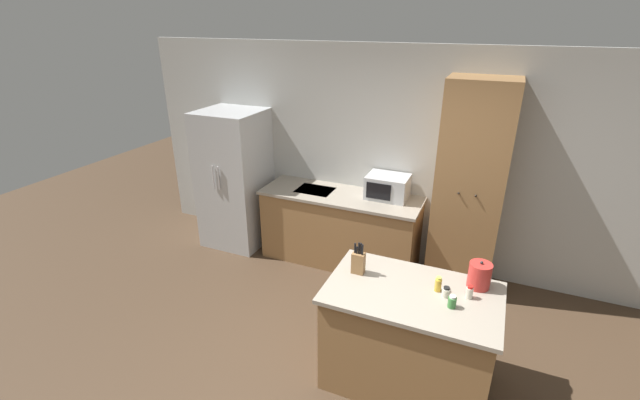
# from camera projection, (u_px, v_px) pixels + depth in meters

# --- Properties ---
(ground_plane) EXTENTS (14.00, 14.00, 0.00)m
(ground_plane) POSITION_uv_depth(u_px,v_px,m) (345.00, 395.00, 3.50)
(ground_plane) COLOR #423021
(wall_back) EXTENTS (7.20, 0.06, 2.60)m
(wall_back) POSITION_uv_depth(u_px,v_px,m) (418.00, 162.00, 4.95)
(wall_back) COLOR #B2B2AD
(wall_back) RESTS_ON ground_plane
(refrigerator) EXTENTS (0.78, 0.77, 1.79)m
(refrigerator) POSITION_uv_depth(u_px,v_px,m) (235.00, 179.00, 5.60)
(refrigerator) COLOR #B7BABC
(refrigerator) RESTS_ON ground_plane
(back_counter) EXTENTS (1.93, 0.68, 0.90)m
(back_counter) POSITION_uv_depth(u_px,v_px,m) (340.00, 228.00, 5.28)
(back_counter) COLOR olive
(back_counter) RESTS_ON ground_plane
(pantry_cabinet) EXTENTS (0.69, 0.53, 2.32)m
(pantry_cabinet) POSITION_uv_depth(u_px,v_px,m) (469.00, 190.00, 4.54)
(pantry_cabinet) COLOR olive
(pantry_cabinet) RESTS_ON ground_plane
(kitchen_island) EXTENTS (1.33, 0.83, 0.90)m
(kitchen_island) POSITION_uv_depth(u_px,v_px,m) (408.00, 337.00, 3.48)
(kitchen_island) COLOR olive
(kitchen_island) RESTS_ON ground_plane
(microwave) EXTENTS (0.47, 0.37, 0.27)m
(microwave) POSITION_uv_depth(u_px,v_px,m) (388.00, 187.00, 4.96)
(microwave) COLOR #B2B5B7
(microwave) RESTS_ON back_counter
(knife_block) EXTENTS (0.10, 0.07, 0.28)m
(knife_block) POSITION_uv_depth(u_px,v_px,m) (358.00, 262.00, 3.50)
(knife_block) COLOR olive
(knife_block) RESTS_ON kitchen_island
(spice_bottle_tall_dark) EXTENTS (0.06, 0.06, 0.10)m
(spice_bottle_tall_dark) POSITION_uv_depth(u_px,v_px,m) (452.00, 302.00, 3.10)
(spice_bottle_tall_dark) COLOR #337033
(spice_bottle_tall_dark) RESTS_ON kitchen_island
(spice_bottle_short_red) EXTENTS (0.05, 0.05, 0.11)m
(spice_bottle_short_red) POSITION_uv_depth(u_px,v_px,m) (469.00, 292.00, 3.20)
(spice_bottle_short_red) COLOR beige
(spice_bottle_short_red) RESTS_ON kitchen_island
(spice_bottle_amber_oil) EXTENTS (0.06, 0.06, 0.08)m
(spice_bottle_amber_oil) POSITION_uv_depth(u_px,v_px,m) (446.00, 292.00, 3.23)
(spice_bottle_amber_oil) COLOR beige
(spice_bottle_amber_oil) RESTS_ON kitchen_island
(spice_bottle_green_herb) EXTENTS (0.05, 0.05, 0.12)m
(spice_bottle_green_herb) POSITION_uv_depth(u_px,v_px,m) (438.00, 284.00, 3.29)
(spice_bottle_green_herb) COLOR gold
(spice_bottle_green_herb) RESTS_ON kitchen_island
(kettle) EXTENTS (0.17, 0.17, 0.23)m
(kettle) POSITION_uv_depth(u_px,v_px,m) (479.00, 275.00, 3.32)
(kettle) COLOR #B72D28
(kettle) RESTS_ON kitchen_island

